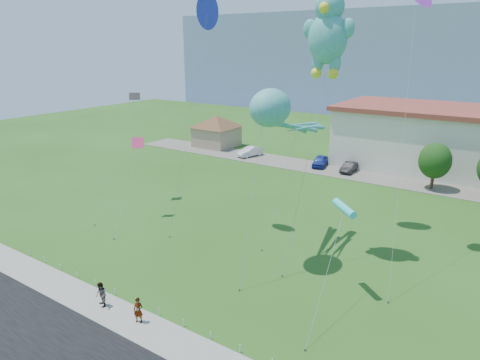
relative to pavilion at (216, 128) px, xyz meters
The scene contains 18 objects.
ground 45.05m from the pavilion, 57.72° to the right, with size 160.00×160.00×0.00m, color #254A15.
sidewalk 47.39m from the pavilion, 59.50° to the right, with size 80.00×2.50×0.10m, color gray.
parking_strip 24.37m from the pavilion, ahead, with size 70.00×6.00×0.06m, color #59544C.
hill_ridge 85.96m from the pavilion, 73.69° to the left, with size 160.00×50.00×25.00m, color #758AA2.
pavilion is the anchor object (origin of this frame).
rope_fence 46.13m from the pavilion, 58.59° to the right, with size 26.05×0.05×0.50m.
tree_near 34.24m from the pavilion, ahead, with size 3.60×3.60×5.47m.
pedestrian_left 47.47m from the pavilion, 58.77° to the right, with size 0.59×0.38×1.61m, color gray.
pedestrian_right 46.08m from the pavilion, 62.22° to the right, with size 0.80×0.63×1.65m, color gray.
parked_car_silver 9.09m from the pavilion, 18.60° to the right, with size 1.49×4.27×1.41m, color silver.
parked_car_blue 19.59m from the pavilion, ahead, with size 1.70×4.22×1.44m, color navy.
parked_car_black 23.89m from the pavilion, ahead, with size 1.33×3.82×1.26m, color black.
octopus_kite 39.91m from the pavilion, 46.41° to the right, with size 2.67×11.26×13.08m.
teddy_bear_kite 41.27m from the pavilion, 41.24° to the right, with size 3.79×6.66×19.65m.
small_kite_cyan 44.95m from the pavilion, 42.58° to the right, with size 1.15×8.12×6.33m.
small_kite_pink 31.35m from the pavilion, 66.92° to the right, with size 2.88×6.19×7.63m.
small_kite_blue 35.65m from the pavilion, 54.13° to the right, with size 2.07×5.28×19.16m.
small_kite_black 27.69m from the pavilion, 71.79° to the right, with size 2.91×8.72×11.35m.
Camera 1 is at (17.73, -17.29, 15.83)m, focal length 32.00 mm.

